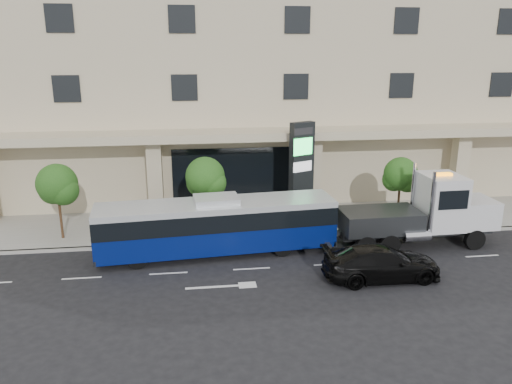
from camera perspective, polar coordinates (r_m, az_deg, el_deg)
ground at (r=25.90m, az=-0.90°, el=-7.38°), size 120.00×120.00×0.00m
sidewalk at (r=30.51m, az=-1.98°, el=-3.55°), size 120.00×6.00×0.15m
curb at (r=27.71m, az=-1.38°, el=-5.61°), size 120.00×0.30×0.15m
convention_center at (r=39.13m, az=-3.65°, el=15.54°), size 60.00×17.60×20.00m
tree_left at (r=29.08m, az=-21.72°, el=0.57°), size 2.27×2.20×4.22m
tree_mid at (r=28.11m, az=-5.77°, el=1.46°), size 2.28×2.20×4.38m
tree_right at (r=30.69m, az=16.24°, el=1.70°), size 2.10×2.00×4.04m
city_bus at (r=25.82m, az=-4.50°, el=-3.76°), size 12.39×3.58×3.10m
tow_truck at (r=28.31m, az=18.70°, el=-2.31°), size 9.59×2.57×4.37m
black_sedan at (r=23.97m, az=14.16°, el=-7.84°), size 5.48×2.28×1.58m
signage_pylon at (r=30.14m, az=5.21°, el=2.38°), size 1.58×1.11×6.03m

